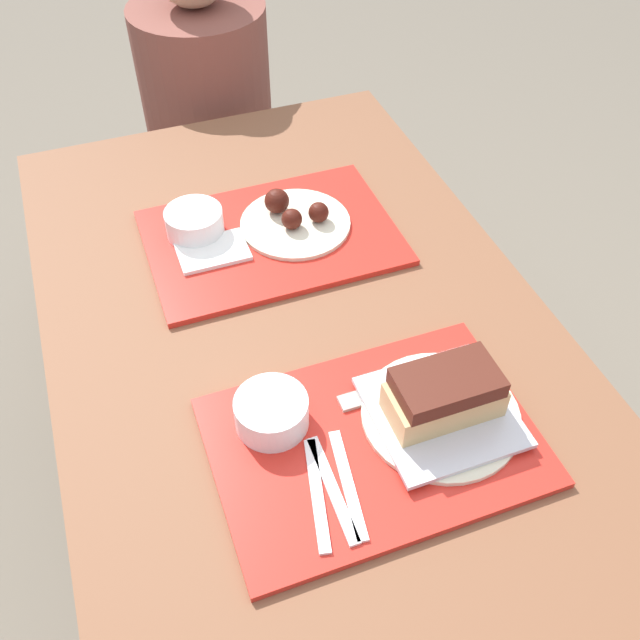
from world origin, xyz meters
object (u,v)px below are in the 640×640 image
(tray_near, at_px, (374,442))
(wings_plate_far, at_px, (294,218))
(tray_far, at_px, (272,237))
(bowl_coleslaw_far, at_px, (194,221))
(person_seated_across, at_px, (205,86))
(brisket_sandwich_plate, at_px, (443,402))
(bowl_coleslaw_near, at_px, (272,411))

(tray_near, distance_m, wings_plate_far, 0.50)
(tray_far, bearing_deg, tray_near, -89.95)
(bowl_coleslaw_far, bearing_deg, person_seated_across, 75.13)
(brisket_sandwich_plate, distance_m, bowl_coleslaw_far, 0.58)
(person_seated_across, bearing_deg, bowl_coleslaw_near, -98.45)
(brisket_sandwich_plate, xyz_separation_m, person_seated_across, (-0.07, 1.15, -0.08))
(tray_near, bearing_deg, person_seated_across, 88.33)
(tray_near, relative_size, brisket_sandwich_plate, 1.97)
(wings_plate_far, distance_m, person_seated_across, 0.66)
(tray_near, xyz_separation_m, brisket_sandwich_plate, (0.11, 0.00, 0.04))
(bowl_coleslaw_far, xyz_separation_m, wings_plate_far, (0.18, -0.04, -0.01))
(bowl_coleslaw_near, xyz_separation_m, person_seated_across, (0.16, 1.08, -0.07))
(brisket_sandwich_plate, xyz_separation_m, wings_plate_far, (-0.06, 0.50, -0.02))
(bowl_coleslaw_far, relative_size, person_seated_across, 0.17)
(bowl_coleslaw_near, distance_m, brisket_sandwich_plate, 0.24)
(tray_near, distance_m, brisket_sandwich_plate, 0.11)
(bowl_coleslaw_near, bearing_deg, tray_near, -31.45)
(tray_near, height_order, bowl_coleslaw_near, bowl_coleslaw_near)
(tray_far, bearing_deg, wings_plate_far, 19.48)
(tray_far, bearing_deg, bowl_coleslaw_far, 157.42)
(bowl_coleslaw_far, bearing_deg, brisket_sandwich_plate, -65.99)
(bowl_coleslaw_near, bearing_deg, brisket_sandwich_plate, -17.62)
(tray_near, relative_size, tray_far, 1.00)
(bowl_coleslaw_near, xyz_separation_m, wings_plate_far, (0.18, 0.42, -0.01))
(wings_plate_far, height_order, person_seated_across, person_seated_across)
(brisket_sandwich_plate, bearing_deg, tray_near, -178.25)
(bowl_coleslaw_far, bearing_deg, bowl_coleslaw_near, -89.48)
(tray_far, height_order, brisket_sandwich_plate, brisket_sandwich_plate)
(tray_far, distance_m, brisket_sandwich_plate, 0.49)
(tray_far, relative_size, bowl_coleslaw_near, 4.30)
(tray_far, height_order, person_seated_across, person_seated_across)
(tray_far, distance_m, bowl_coleslaw_near, 0.42)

